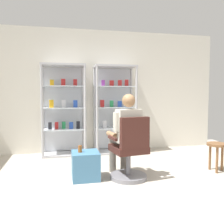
# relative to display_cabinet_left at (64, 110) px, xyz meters

# --- Properties ---
(ground_plane) EXTENTS (7.20, 7.20, 0.00)m
(ground_plane) POSITION_rel_display_cabinet_left_xyz_m (0.55, -2.76, -0.96)
(ground_plane) COLOR #B2A899
(back_wall) EXTENTS (6.00, 0.10, 2.70)m
(back_wall) POSITION_rel_display_cabinet_left_xyz_m (0.55, 0.24, 0.39)
(back_wall) COLOR silver
(back_wall) RESTS_ON ground
(display_cabinet_left) EXTENTS (0.90, 0.45, 1.90)m
(display_cabinet_left) POSITION_rel_display_cabinet_left_xyz_m (0.00, 0.00, 0.00)
(display_cabinet_left) COLOR #B7B7BC
(display_cabinet_left) RESTS_ON ground
(display_cabinet_right) EXTENTS (0.90, 0.45, 1.90)m
(display_cabinet_right) POSITION_rel_display_cabinet_left_xyz_m (1.10, -0.00, 0.00)
(display_cabinet_right) COLOR #B7B7BC
(display_cabinet_right) RESTS_ON ground
(office_chair) EXTENTS (0.60, 0.56, 0.96)m
(office_chair) POSITION_rel_display_cabinet_left_xyz_m (0.94, -1.78, -0.57)
(office_chair) COLOR slate
(office_chair) RESTS_ON ground
(seated_shopkeeper) EXTENTS (0.53, 0.60, 1.29)m
(seated_shopkeeper) POSITION_rel_display_cabinet_left_xyz_m (0.91, -1.62, -0.25)
(seated_shopkeeper) COLOR slate
(seated_shopkeeper) RESTS_ON ground
(storage_crate) EXTENTS (0.40, 0.41, 0.42)m
(storage_crate) POSITION_rel_display_cabinet_left_xyz_m (0.29, -1.60, -0.75)
(storage_crate) COLOR teal
(storage_crate) RESTS_ON ground
(tea_glass) EXTENTS (0.06, 0.06, 0.10)m
(tea_glass) POSITION_rel_display_cabinet_left_xyz_m (0.21, -1.61, -0.49)
(tea_glass) COLOR brown
(tea_glass) RESTS_ON storage_crate
(wooden_stool) EXTENTS (0.32, 0.32, 0.47)m
(wooden_stool) POSITION_rel_display_cabinet_left_xyz_m (2.47, -1.69, -0.59)
(wooden_stool) COLOR brown
(wooden_stool) RESTS_ON ground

